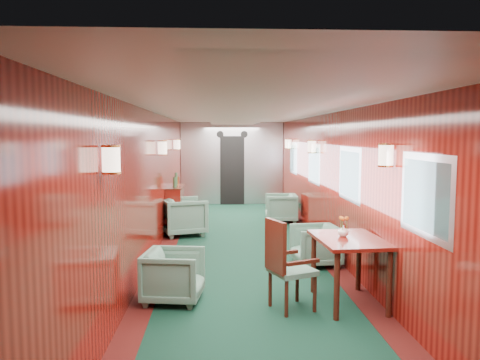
{
  "coord_description": "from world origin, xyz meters",
  "views": [
    {
      "loc": [
        -0.46,
        -7.73,
        2.01
      ],
      "look_at": [
        0.0,
        1.32,
        1.15
      ],
      "focal_mm": 35.0,
      "sensor_mm": 36.0,
      "label": 1
    }
  ],
  "objects": [
    {
      "name": "armchair_left_near",
      "position": [
        -0.98,
        -2.16,
        0.32
      ],
      "size": [
        0.78,
        0.76,
        0.63
      ],
      "primitive_type": "imported",
      "rotation": [
        0.0,
        0.0,
        1.44
      ],
      "color": "#204B3F",
      "rests_on": "ground"
    },
    {
      "name": "flower_vase",
      "position": [
        1.06,
        -2.28,
        0.87
      ],
      "size": [
        0.16,
        0.16,
        0.14
      ],
      "primitive_type": "imported",
      "rotation": [
        0.0,
        0.0,
        -0.25
      ],
      "color": "white",
      "rests_on": "dining_table"
    },
    {
      "name": "side_chair",
      "position": [
        0.32,
        -2.53,
        0.58
      ],
      "size": [
        0.61,
        0.62,
        1.06
      ],
      "rotation": [
        0.0,
        0.0,
        0.39
      ],
      "color": "#204B3F",
      "rests_on": "ground"
    },
    {
      "name": "armchair_right_far",
      "position": [
        1.04,
        3.0,
        0.33
      ],
      "size": [
        0.76,
        0.74,
        0.66
      ],
      "primitive_type": "imported",
      "rotation": [
        0.0,
        0.0,
        -1.63
      ],
      "color": "#204B3F",
      "rests_on": "ground"
    },
    {
      "name": "room",
      "position": [
        0.0,
        0.0,
        1.63
      ],
      "size": [
        12.0,
        12.1,
        2.4
      ],
      "color": "#0D3020",
      "rests_on": "ground"
    },
    {
      "name": "armchair_left_far",
      "position": [
        -1.12,
        1.66,
        0.38
      ],
      "size": [
        1.05,
        1.03,
        0.76
      ],
      "primitive_type": "imported",
      "rotation": [
        0.0,
        0.0,
        1.89
      ],
      "color": "#204B3F",
      "rests_on": "ground"
    },
    {
      "name": "credenza",
      "position": [
        -1.34,
        2.15,
        0.48
      ],
      "size": [
        0.33,
        1.06,
        1.23
      ],
      "color": "maroon",
      "rests_on": "ground"
    },
    {
      "name": "dining_table",
      "position": [
        1.11,
        -2.36,
        0.68
      ],
      "size": [
        0.82,
        1.12,
        0.81
      ],
      "rotation": [
        0.0,
        0.0,
        0.07
      ],
      "color": "maroon",
      "rests_on": "ground"
    },
    {
      "name": "armchair_right_near",
      "position": [
        1.08,
        -0.67,
        0.31
      ],
      "size": [
        0.76,
        0.74,
        0.63
      ],
      "primitive_type": "imported",
      "rotation": [
        0.0,
        0.0,
        -1.47
      ],
      "color": "#204B3F",
      "rests_on": "ground"
    },
    {
      "name": "windows_right",
      "position": [
        1.49,
        0.25,
        1.45
      ],
      "size": [
        0.02,
        8.6,
        0.8
      ],
      "color": "#AEB2B5",
      "rests_on": "ground"
    },
    {
      "name": "bulkhead",
      "position": [
        0.0,
        5.91,
        1.18
      ],
      "size": [
        2.98,
        0.17,
        2.39
      ],
      "color": "silver",
      "rests_on": "ground"
    },
    {
      "name": "wall_sconces",
      "position": [
        0.0,
        0.57,
        1.79
      ],
      "size": [
        2.97,
        7.97,
        0.25
      ],
      "color": "#FAE1C3",
      "rests_on": "ground"
    }
  ]
}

